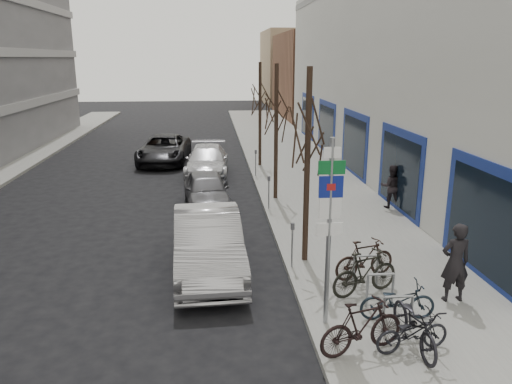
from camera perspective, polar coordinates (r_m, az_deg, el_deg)
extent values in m
plane|color=black|center=(11.12, -4.74, -15.84)|extent=(120.00, 120.00, 0.00)
cube|color=slate|center=(20.83, 7.42, -0.72)|extent=(5.00, 70.00, 0.15)
cube|color=brown|center=(51.25, 9.72, 12.98)|extent=(12.00, 14.00, 8.00)
cube|color=#937A5B|center=(65.95, 6.79, 13.95)|extent=(13.00, 12.00, 9.00)
cylinder|color=gray|center=(10.48, 8.30, -5.21)|extent=(0.10, 0.10, 4.20)
cube|color=white|center=(9.97, 8.73, 4.48)|extent=(0.35, 0.03, 0.22)
cube|color=#0C5926|center=(10.03, 8.66, 2.79)|extent=(0.55, 0.03, 0.28)
cube|color=navy|center=(10.12, 8.57, 0.58)|extent=(0.50, 0.03, 0.45)
cube|color=maroon|center=(10.11, 8.59, 0.57)|extent=(0.18, 0.02, 0.14)
cube|color=white|center=(10.24, 8.47, -1.86)|extent=(0.45, 0.03, 0.45)
cube|color=white|center=(10.38, 8.38, -4.23)|extent=(0.55, 0.03, 0.28)
cylinder|color=gray|center=(10.98, 14.35, -13.44)|extent=(0.06, 0.06, 0.80)
cylinder|color=gray|center=(11.18, 17.33, -13.12)|extent=(0.06, 0.06, 0.80)
cylinder|color=gray|center=(10.90, 16.01, -11.43)|extent=(0.60, 0.06, 0.06)
cylinder|color=gray|center=(11.90, 12.59, -10.98)|extent=(0.06, 0.06, 0.80)
cylinder|color=gray|center=(12.09, 15.35, -10.74)|extent=(0.06, 0.06, 0.80)
cylinder|color=gray|center=(11.83, 14.11, -9.11)|extent=(0.60, 0.06, 0.06)
cylinder|color=gray|center=(12.85, 11.11, -8.87)|extent=(0.06, 0.06, 0.80)
cylinder|color=gray|center=(13.03, 13.68, -8.68)|extent=(0.06, 0.06, 0.80)
cylinder|color=gray|center=(12.78, 12.50, -7.14)|extent=(0.60, 0.06, 0.06)
cylinder|color=black|center=(13.62, 5.85, 2.48)|extent=(0.16, 0.16, 5.50)
cylinder|color=black|center=(19.93, 2.31, 6.55)|extent=(0.16, 0.16, 5.50)
cylinder|color=black|center=(26.34, 0.46, 8.65)|extent=(0.16, 0.16, 5.50)
cylinder|color=gray|center=(13.67, 4.16, -6.43)|extent=(0.05, 0.05, 1.10)
cube|color=#3F3F44|center=(13.46, 4.21, -3.93)|extent=(0.10, 0.08, 0.18)
cylinder|color=gray|center=(18.85, 1.48, -0.32)|extent=(0.05, 0.05, 1.10)
cube|color=#3F3F44|center=(18.69, 1.49, 1.55)|extent=(0.10, 0.08, 0.18)
cylinder|color=gray|center=(24.17, -0.03, 3.14)|extent=(0.05, 0.05, 1.10)
cube|color=#3F3F44|center=(24.04, -0.03, 4.61)|extent=(0.10, 0.08, 0.18)
imported|color=black|center=(10.57, 17.74, -13.73)|extent=(0.67, 1.95, 1.18)
imported|color=black|center=(10.14, 12.02, -14.78)|extent=(1.93, 1.05, 1.12)
imported|color=black|center=(11.51, 15.90, -11.56)|extent=(1.68, 0.57, 1.01)
imported|color=black|center=(12.43, 12.36, -8.96)|extent=(1.94, 1.15, 1.13)
imported|color=black|center=(10.48, 17.46, -14.72)|extent=(1.59, 0.71, 0.94)
imported|color=black|center=(13.31, 12.31, -7.43)|extent=(1.84, 1.02, 1.07)
imported|color=#A6A5AA|center=(13.69, -5.52, -5.80)|extent=(2.04, 5.19, 1.68)
imported|color=#55555B|center=(19.62, -5.67, 0.23)|extent=(2.04, 4.25, 1.40)
imported|color=#B4B3B9|center=(24.94, -5.61, 3.52)|extent=(2.29, 5.14, 1.47)
imported|color=black|center=(28.44, -10.45, 4.84)|extent=(2.92, 5.67, 1.53)
imported|color=black|center=(12.59, 21.82, -7.48)|extent=(0.71, 0.48, 1.92)
imported|color=black|center=(19.62, 15.19, 0.65)|extent=(0.70, 0.55, 1.68)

